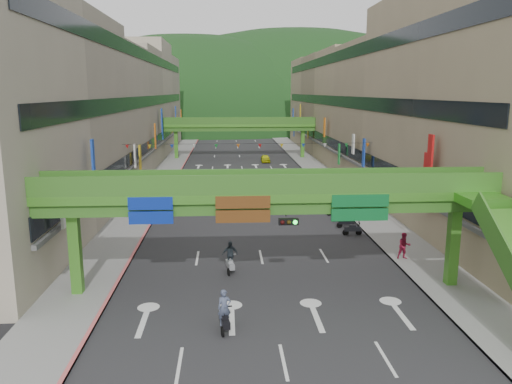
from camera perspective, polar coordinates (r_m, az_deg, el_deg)
The scene contains 23 objects.
ground at distance 24.62m, azimuth 2.62°, elevation -16.52°, with size 320.00×320.00×0.00m, color black.
road_slab at distance 72.57m, azimuth -1.51°, elevation 2.31°, with size 18.00×140.00×0.02m, color #28282B.
sidewalk_left at distance 73.04m, azimuth -10.18°, elevation 2.24°, with size 4.00×140.00×0.15m, color gray.
sidewalk_right at distance 73.75m, azimuth 7.07°, elevation 2.42°, with size 4.00×140.00×0.15m, color gray.
curb_left at distance 72.83m, azimuth -8.69°, elevation 2.28°, with size 0.20×140.00×0.18m, color #CC5959.
curb_right at distance 73.43m, azimuth 5.61°, elevation 2.43°, with size 0.20×140.00×0.18m, color gray.
building_row_left at distance 73.53m, azimuth -16.67°, elevation 9.36°, with size 12.80×95.00×19.00m.
building_row_right at distance 74.75m, azimuth 13.32°, elevation 9.56°, with size 12.80×95.00×19.00m.
overpass_near at distance 27.93m, azimuth 3.47°, elevation -1.68°, with size 28.00×12.27×7.10m.
overpass_far at distance 86.86m, azimuth -1.87°, elevation 7.40°, with size 28.00×2.20×7.10m.
hill_left at distance 182.42m, azimuth -7.46°, elevation 7.73°, with size 168.00×140.00×112.00m, color #1C4419.
hill_right at distance 203.79m, azimuth 4.34°, elevation 8.17°, with size 208.00×176.00×128.00m, color #1C4419.
bunting_string at distance 51.97m, azimuth -0.80°, elevation 5.29°, with size 26.00×0.36×0.47m.
scooter_rider_near at distance 24.95m, azimuth -3.63°, elevation -13.54°, with size 0.74×1.59×2.14m.
scooter_rider_mid at distance 52.66m, azimuth 1.39°, elevation -0.16°, with size 0.79×1.60×1.85m.
scooter_rider_left at distance 32.39m, azimuth -2.98°, elevation -7.42°, with size 1.10×1.59×2.12m.
scooter_rider_far at distance 55.62m, azimuth -1.72°, elevation 0.61°, with size 0.93×1.60×2.12m.
parked_scooter_row at distance 45.56m, azimuth 9.60°, elevation -2.71°, with size 1.60×9.35×1.08m.
car_silver at distance 59.54m, azimuth -7.32°, elevation 0.84°, with size 1.43×4.09×1.35m, color #A0A1A7.
car_yellow at distance 82.60m, azimuth 1.08°, elevation 3.85°, with size 1.44×3.57×1.22m, color yellow.
pedestrian_red at distance 36.06m, azimuth 16.57°, elevation -6.15°, with size 0.90×0.70×1.86m, color #A2193A.
pedestrian_dark at distance 61.20m, azimuth 8.10°, elevation 1.32°, with size 1.04×0.43×1.78m, color black.
pedestrian_blue at distance 51.04m, azimuth 12.10°, elevation -0.83°, with size 0.85×0.55×1.82m, color #323A51.
Camera 1 is at (-2.38, -21.61, 11.54)m, focal length 35.00 mm.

